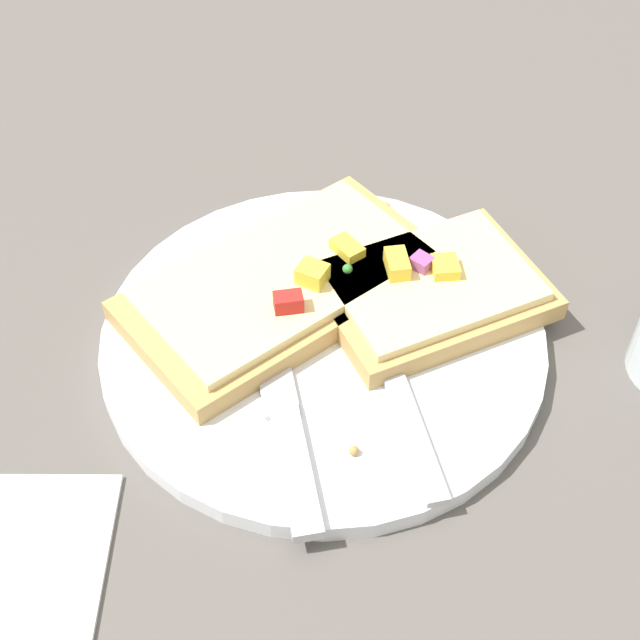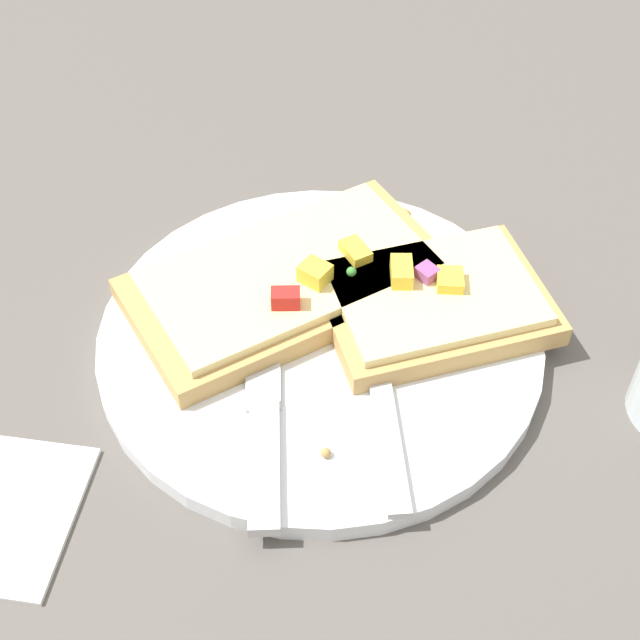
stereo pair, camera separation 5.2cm
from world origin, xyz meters
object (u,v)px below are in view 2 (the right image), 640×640
object	(u,v)px
fork	(371,329)
pizza_slice_corner	(434,300)
plate	(320,338)
knife	(265,391)
pizza_slice_main	(288,280)

from	to	relation	value
fork	pizza_slice_corner	size ratio (longest dim) A/B	1.40
plate	knife	xyz separation A→B (m)	(-0.02, -0.05, 0.01)
fork	pizza_slice_main	bearing A→B (deg)	51.07
pizza_slice_main	pizza_slice_corner	world-z (taller)	same
knife	plate	bearing A→B (deg)	-35.52
knife	fork	bearing A→B (deg)	-55.23
pizza_slice_main	pizza_slice_corner	distance (m)	0.09
plate	knife	world-z (taller)	knife
plate	fork	world-z (taller)	fork
knife	pizza_slice_corner	size ratio (longest dim) A/B	1.31
fork	knife	bearing A→B (deg)	122.72
plate	fork	distance (m)	0.03
fork	pizza_slice_corner	world-z (taller)	pizza_slice_corner
pizza_slice_main	plate	bearing A→B (deg)	89.45
plate	pizza_slice_corner	distance (m)	0.07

